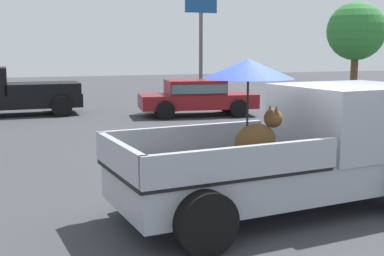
{
  "coord_description": "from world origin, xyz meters",
  "views": [
    {
      "loc": [
        -3.86,
        -6.45,
        2.47
      ],
      "look_at": [
        -0.79,
        1.63,
        1.1
      ],
      "focal_mm": 46.81,
      "sensor_mm": 36.0,
      "label": 1
    }
  ],
  "objects_px": {
    "pickup_truck_main": "(304,146)",
    "motel_sign": "(201,26)",
    "parked_sedan_near": "(196,96)",
    "pickup_truck_red": "(9,92)"
  },
  "relations": [
    {
      "from": "pickup_truck_main",
      "to": "parked_sedan_near",
      "type": "relative_size",
      "value": 1.15
    },
    {
      "from": "pickup_truck_main",
      "to": "pickup_truck_red",
      "type": "distance_m",
      "value": 13.93
    },
    {
      "from": "pickup_truck_main",
      "to": "parked_sedan_near",
      "type": "bearing_deg",
      "value": 72.52
    },
    {
      "from": "parked_sedan_near",
      "to": "motel_sign",
      "type": "relative_size",
      "value": 0.93
    },
    {
      "from": "pickup_truck_main",
      "to": "motel_sign",
      "type": "relative_size",
      "value": 1.06
    },
    {
      "from": "parked_sedan_near",
      "to": "motel_sign",
      "type": "distance_m",
      "value": 3.93
    },
    {
      "from": "pickup_truck_main",
      "to": "parked_sedan_near",
      "type": "xyz_separation_m",
      "value": [
        2.45,
        10.87,
        -0.24
      ]
    },
    {
      "from": "pickup_truck_main",
      "to": "motel_sign",
      "type": "bearing_deg",
      "value": 69.99
    },
    {
      "from": "parked_sedan_near",
      "to": "pickup_truck_main",
      "type": "bearing_deg",
      "value": -94.0
    },
    {
      "from": "motel_sign",
      "to": "pickup_truck_main",
      "type": "bearing_deg",
      "value": -105.25
    }
  ]
}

